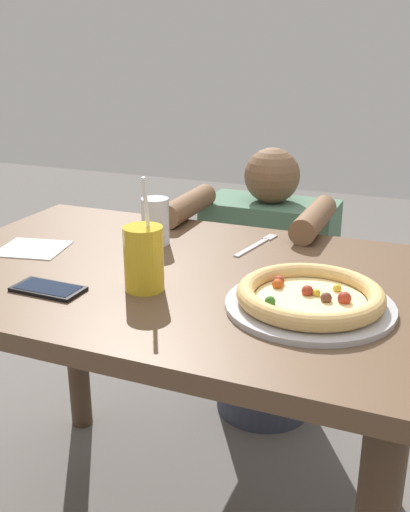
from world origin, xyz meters
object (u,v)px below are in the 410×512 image
object	(u,v)px
cell_phone	(48,289)
diner_seated	(267,304)
drink_cup_colored	(144,258)
water_cup_clear	(155,221)
fork	(258,244)
pizza_near	(310,298)

from	to	relation	value
cell_phone	diner_seated	xyz separation A→B (m)	(0.23, 0.85, -0.35)
drink_cup_colored	water_cup_clear	world-z (taller)	drink_cup_colored
water_cup_clear	fork	xyz separation A→B (m)	(0.25, 0.09, -0.06)
fork	cell_phone	size ratio (longest dim) A/B	1.34
pizza_near	water_cup_clear	bearing A→B (deg)	152.14
pizza_near	cell_phone	xyz separation A→B (m)	(-0.52, -0.12, -0.02)
water_cup_clear	diner_seated	distance (m)	0.65
pizza_near	fork	bearing A→B (deg)	122.48
fork	diner_seated	world-z (taller)	diner_seated
pizza_near	diner_seated	bearing A→B (deg)	112.16
water_cup_clear	diner_seated	xyz separation A→B (m)	(0.16, 0.48, -0.41)
drink_cup_colored	cell_phone	world-z (taller)	drink_cup_colored
water_cup_clear	pizza_near	bearing A→B (deg)	-27.86
diner_seated	water_cup_clear	bearing A→B (deg)	-108.44
drink_cup_colored	diner_seated	xyz separation A→B (m)	(0.05, 0.76, -0.41)
pizza_near	drink_cup_colored	xyz separation A→B (m)	(-0.34, -0.04, 0.05)
fork	cell_phone	xyz separation A→B (m)	(-0.31, -0.45, 0.00)
pizza_near	drink_cup_colored	bearing A→B (deg)	-173.79
drink_cup_colored	diner_seated	size ratio (longest dim) A/B	0.26
drink_cup_colored	water_cup_clear	size ratio (longest dim) A/B	2.01
pizza_near	cell_phone	size ratio (longest dim) A/B	2.18
cell_phone	diner_seated	distance (m)	0.95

